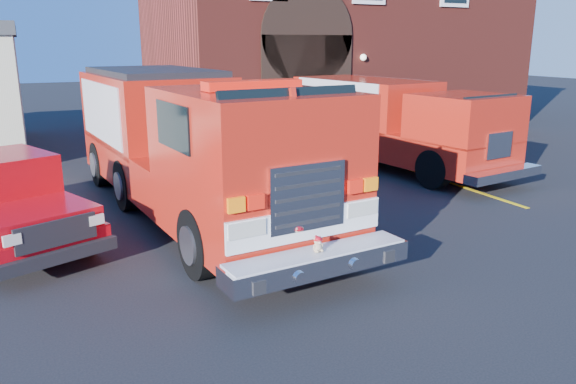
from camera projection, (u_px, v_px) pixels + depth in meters
name	position (u px, v px, depth m)	size (l,w,h in m)	color
ground	(262.00, 242.00, 10.85)	(100.00, 100.00, 0.00)	black
parking_stripe_near	(482.00, 193.00, 14.37)	(0.12, 3.00, 0.01)	yellow
parking_stripe_mid	(410.00, 170.00, 17.00)	(0.12, 3.00, 0.01)	yellow
parking_stripe_far	(358.00, 153.00, 19.63)	(0.12, 3.00, 0.01)	yellow
fire_station	(326.00, 31.00, 25.66)	(15.20, 10.20, 8.45)	maroon
fire_engine	(190.00, 143.00, 12.25)	(3.75, 10.40, 3.14)	black
secondary_truck	(392.00, 121.00, 17.23)	(3.59, 8.29, 2.60)	black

